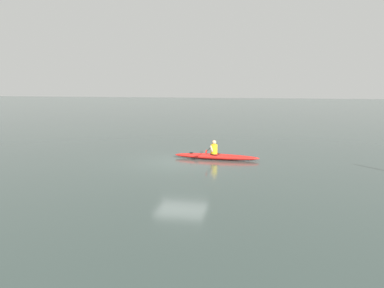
% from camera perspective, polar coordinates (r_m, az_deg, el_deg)
% --- Properties ---
extents(ground_plane, '(160.00, 160.00, 0.00)m').
position_cam_1_polar(ground_plane, '(18.82, -1.63, -2.74)').
color(ground_plane, '#384742').
extents(kayak, '(4.44, 0.81, 0.29)m').
position_cam_1_polar(kayak, '(19.50, 3.67, -1.89)').
color(kayak, red).
rests_on(kayak, ground).
extents(kayaker, '(0.45, 2.42, 0.70)m').
position_cam_1_polar(kayaker, '(19.45, 3.28, -0.62)').
color(kayaker, yellow).
rests_on(kayaker, kayak).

